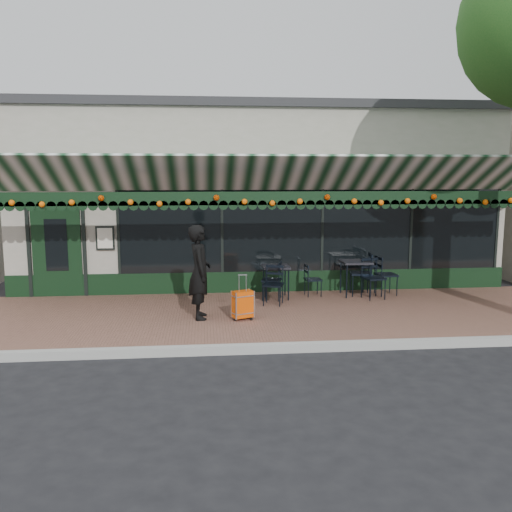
{
  "coord_description": "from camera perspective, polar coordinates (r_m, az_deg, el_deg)",
  "views": [
    {
      "loc": [
        -1.42,
        -8.73,
        2.95
      ],
      "look_at": [
        -0.43,
        1.6,
        1.39
      ],
      "focal_mm": 38.0,
      "sensor_mm": 36.0,
      "label": 1
    }
  ],
  "objects": [
    {
      "name": "restaurant_building",
      "position": [
        16.65,
        -0.61,
        6.24
      ],
      "size": [
        12.0,
        9.6,
        4.5
      ],
      "color": "gray",
      "rests_on": "ground"
    },
    {
      "name": "woman",
      "position": [
        10.59,
        -5.95,
        -1.68
      ],
      "size": [
        0.48,
        0.69,
        1.85
      ],
      "primitive_type": "imported",
      "rotation": [
        0.0,
        0.0,
        1.62
      ],
      "color": "black",
      "rests_on": "sidewalk"
    },
    {
      "name": "cafe_table_b",
      "position": [
        12.3,
        2.1,
        -1.39
      ],
      "size": [
        0.61,
        0.61,
        0.75
      ],
      "color": "black",
      "rests_on": "sidewalk"
    },
    {
      "name": "sidewalk",
      "position": [
        11.2,
        1.98,
        -6.3
      ],
      "size": [
        18.0,
        4.0,
        0.15
      ],
      "primitive_type": "cube",
      "color": "brown",
      "rests_on": "ground"
    },
    {
      "name": "chair_b_left",
      "position": [
        12.21,
        1.66,
        -2.6
      ],
      "size": [
        0.53,
        0.53,
        0.87
      ],
      "primitive_type": null,
      "rotation": [
        0.0,
        0.0,
        -1.83
      ],
      "color": "black",
      "rests_on": "sidewalk"
    },
    {
      "name": "suitcase",
      "position": [
        10.56,
        -1.41,
        -5.14
      ],
      "size": [
        0.44,
        0.35,
        0.89
      ],
      "rotation": [
        0.0,
        0.0,
        0.39
      ],
      "color": "#DD4A06",
      "rests_on": "sidewalk"
    },
    {
      "name": "ground",
      "position": [
        9.33,
        3.6,
        -9.88
      ],
      "size": [
        80.0,
        80.0,
        0.0
      ],
      "primitive_type": "plane",
      "color": "black",
      "rests_on": "ground"
    },
    {
      "name": "chair_a_front",
      "position": [
        12.57,
        12.27,
        -2.33
      ],
      "size": [
        0.56,
        0.56,
        0.93
      ],
      "primitive_type": null,
      "rotation": [
        0.0,
        0.0,
        0.23
      ],
      "color": "black",
      "rests_on": "sidewalk"
    },
    {
      "name": "chair_b_front",
      "position": [
        11.72,
        1.82,
        -3.09
      ],
      "size": [
        0.54,
        0.54,
        0.86
      ],
      "primitive_type": null,
      "rotation": [
        0.0,
        0.0,
        -0.31
      ],
      "color": "black",
      "rests_on": "sidewalk"
    },
    {
      "name": "cafe_table_a",
      "position": [
        12.79,
        10.44,
        -0.87
      ],
      "size": [
        0.66,
        0.66,
        0.82
      ],
      "color": "black",
      "rests_on": "sidewalk"
    },
    {
      "name": "chair_b_right",
      "position": [
        12.67,
        6.02,
        -2.51
      ],
      "size": [
        0.41,
        0.41,
        0.75
      ],
      "primitive_type": null,
      "rotation": [
        0.0,
        0.0,
        1.65
      ],
      "color": "black",
      "rests_on": "sidewalk"
    },
    {
      "name": "curb",
      "position": [
        9.23,
        3.68,
        -9.6
      ],
      "size": [
        18.0,
        0.16,
        0.15
      ],
      "primitive_type": "cube",
      "color": "#9E9E99",
      "rests_on": "ground"
    },
    {
      "name": "chair_a_right",
      "position": [
        13.05,
        13.54,
        -1.97
      ],
      "size": [
        0.51,
        0.51,
        0.93
      ],
      "primitive_type": null,
      "rotation": [
        0.0,
        0.0,
        1.67
      ],
      "color": "black",
      "rests_on": "sidewalk"
    },
    {
      "name": "chair_a_left",
      "position": [
        12.89,
        10.96,
        -1.84
      ],
      "size": [
        0.57,
        0.57,
        1.01
      ],
      "primitive_type": null,
      "rotation": [
        0.0,
        0.0,
        -1.71
      ],
      "color": "black",
      "rests_on": "sidewalk"
    }
  ]
}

